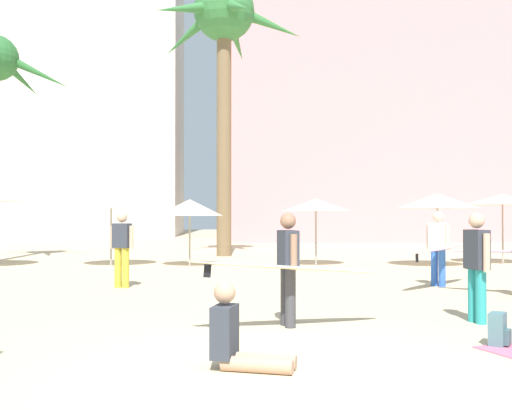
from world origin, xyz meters
name	(u,v)px	position (x,y,z in m)	size (l,w,h in m)	color
ground	(289,377)	(0.00, 0.00, 0.00)	(120.00, 120.00, 0.00)	beige
hotel_pink	(355,114)	(7.95, 32.45, 8.28)	(17.37, 8.71, 16.56)	pink
hotel_tower_gray	(84,29)	(-12.10, 42.30, 16.68)	(15.58, 9.41, 33.37)	beige
palm_tree_left	(224,32)	(-0.69, 17.77, 9.05)	(6.03, 6.37, 11.14)	brown
cafe_umbrella_1	(502,199)	(8.69, 13.39, 2.17)	(2.48, 2.48, 2.36)	gray
cafe_umbrella_2	(111,203)	(-4.35, 13.40, 2.03)	(2.49, 2.49, 2.21)	gray
cafe_umbrella_3	(316,205)	(2.32, 13.17, 1.98)	(2.22, 2.22, 2.19)	gray
cafe_umbrella_4	(437,201)	(6.12, 12.48, 2.10)	(2.55, 2.55, 2.33)	gray
cafe_umbrella_5	(190,208)	(-1.78, 13.09, 1.89)	(2.13, 2.13, 2.15)	gray
backpack	(498,330)	(2.79, 1.26, 0.20)	(0.34, 0.35, 0.42)	slate
person_mid_center	(289,265)	(0.28, 2.59, 0.92)	(3.02, 1.13, 1.69)	#3D3D42
person_mid_right	(440,246)	(4.28, 7.30, 0.93)	(2.46, 2.41, 1.74)	blue
person_mid_left	(238,338)	(-0.52, 0.33, 0.33)	(0.95, 0.62, 0.94)	tan
person_far_right	(122,246)	(-2.99, 7.55, 0.95)	(0.59, 0.36, 1.72)	gold
person_far_left	(477,263)	(3.21, 2.84, 0.92)	(0.29, 0.61, 1.69)	teal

